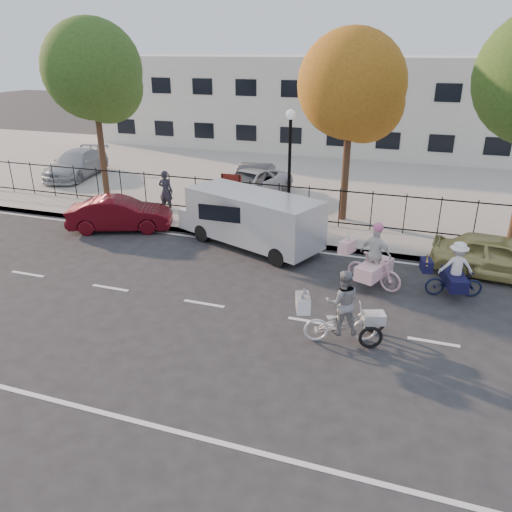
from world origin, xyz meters
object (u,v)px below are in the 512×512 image
at_px(gold_sedan, 498,257).
at_px(lot_car_c, 253,180).
at_px(lamppost, 290,148).
at_px(zebra_trike, 342,314).
at_px(white_van, 251,218).
at_px(lot_car_b, 249,184).
at_px(pedestrian, 166,191).
at_px(bull_bike, 454,275).
at_px(unicorn_bike, 374,264).
at_px(red_sedan, 120,214).
at_px(lot_car_a, 76,164).

xyz_separation_m(gold_sedan, lot_car_c, (-9.94, 6.00, 0.16)).
distance_m(lamppost, zebra_trike, 8.51).
relative_size(zebra_trike, white_van, 0.37).
bearing_deg(lot_car_b, pedestrian, -112.69).
relative_size(lamppost, pedestrian, 2.50).
bearing_deg(gold_sedan, zebra_trike, 149.27).
relative_size(white_van, lot_car_c, 1.44).
xyz_separation_m(zebra_trike, bull_bike, (2.57, 3.37, -0.06)).
bearing_deg(lamppost, unicorn_bike, -48.57).
bearing_deg(lamppost, gold_sedan, -17.67).
height_order(zebra_trike, gold_sedan, zebra_trike).
bearing_deg(red_sedan, bull_bike, -120.21).
bearing_deg(pedestrian, white_van, 154.99).
relative_size(zebra_trike, lot_car_a, 0.46).
distance_m(bull_bike, lot_car_b, 11.16).
bearing_deg(pedestrian, lot_car_c, -122.78).
bearing_deg(white_van, lot_car_a, 174.29).
relative_size(lamppost, lot_car_c, 1.07).
xyz_separation_m(bull_bike, gold_sedan, (1.29, 1.77, 0.01)).
height_order(unicorn_bike, lot_car_b, unicorn_bike).
height_order(gold_sedan, pedestrian, pedestrian).
distance_m(zebra_trike, red_sedan, 10.71).
bearing_deg(unicorn_bike, lot_car_c, 60.76).
bearing_deg(red_sedan, white_van, -111.79).
bearing_deg(white_van, pedestrian, 174.80).
bearing_deg(gold_sedan, lot_car_a, 78.89).
bearing_deg(lot_car_b, bull_bike, -21.51).
bearing_deg(lot_car_b, lot_car_a, -166.96).
distance_m(white_van, gold_sedan, 7.96).
xyz_separation_m(red_sedan, lot_car_b, (3.35, 5.33, 0.15)).
bearing_deg(pedestrian, red_sedan, 73.74).
relative_size(lot_car_b, lot_car_c, 1.12).
xyz_separation_m(lamppost, zebra_trike, (3.36, -7.44, -2.40)).
bearing_deg(pedestrian, zebra_trike, 141.08).
distance_m(white_van, lot_car_b, 5.68).
relative_size(lamppost, bull_bike, 2.40).
xyz_separation_m(zebra_trike, unicorn_bike, (0.36, 3.22, 0.03)).
xyz_separation_m(gold_sedan, lot_car_a, (-19.92, 6.19, 0.17)).
height_order(zebra_trike, red_sedan, zebra_trike).
xyz_separation_m(unicorn_bike, pedestrian, (-9.00, 4.22, 0.28)).
relative_size(white_van, pedestrian, 3.37).
bearing_deg(lamppost, red_sedan, -159.12).
height_order(unicorn_bike, bull_bike, unicorn_bike).
bearing_deg(lot_car_b, red_sedan, -104.19).
bearing_deg(bull_bike, red_sedan, 68.57).
bearing_deg(lamppost, lot_car_b, 131.52).
bearing_deg(gold_sedan, white_van, 96.16).
bearing_deg(pedestrian, gold_sedan, 171.38).
relative_size(white_van, gold_sedan, 1.50).
bearing_deg(lot_car_c, pedestrian, -131.39).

